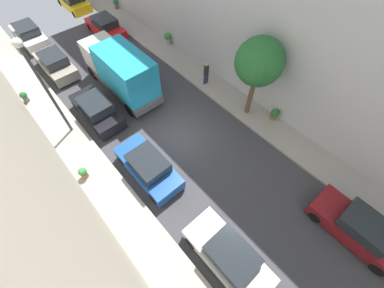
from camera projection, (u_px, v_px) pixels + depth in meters
The scene contains 20 objects.
ground at pixel (176, 137), 15.55m from camera, with size 32.00×32.00×0.00m, color #38383D.
sidewalk_left at pixel (105, 185), 13.58m from camera, with size 2.00×44.00×0.15m, color gray.
sidewalk_right at pixel (231, 99), 17.41m from camera, with size 2.00×44.00×0.15m, color gray.
parked_car_left_1 at pixel (229, 256), 10.89m from camera, with size 1.78×4.20×1.57m.
parked_car_left_2 at pixel (148, 167), 13.49m from camera, with size 1.78×4.20×1.57m.
parked_car_left_3 at pixel (97, 110), 15.93m from camera, with size 1.78×4.20×1.57m.
parked_car_left_4 at pixel (55, 64), 18.63m from camera, with size 1.78×4.20×1.57m.
parked_car_left_5 at pixel (29, 35), 20.89m from camera, with size 1.78×4.20×1.57m.
parked_car_right_0 at pixel (358, 228), 11.60m from camera, with size 1.78×4.20×1.57m.
parked_car_right_1 at pixel (106, 27), 21.57m from camera, with size 1.78×4.20×1.57m.
parked_car_right_2 at pixel (73, 1), 24.21m from camera, with size 1.78×4.20×1.57m.
delivery_truck at pixel (121, 70), 16.53m from camera, with size 2.26×6.60×3.38m.
pedestrian at pixel (206, 73), 17.50m from camera, with size 0.40×0.36×1.72m.
street_tree_1 at pixel (259, 62), 13.44m from camera, with size 2.69×2.69×5.26m.
potted_plant_0 at pixel (116, 3), 24.17m from camera, with size 0.47×0.47×0.85m.
potted_plant_2 at pixel (24, 96), 16.82m from camera, with size 0.45×0.45×0.77m.
potted_plant_3 at pixel (168, 38), 20.65m from camera, with size 0.56×0.56×0.95m.
potted_plant_4 at pixel (83, 173), 13.47m from camera, with size 0.45×0.45×0.74m.
potted_plant_5 at pixel (275, 114), 15.92m from camera, with size 0.54×0.54×0.77m.
lamp_post at pixel (40, 79), 12.42m from camera, with size 0.44×0.44×6.23m.
Camera 1 is at (-5.43, -7.67, 12.44)m, focal length 23.36 mm.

